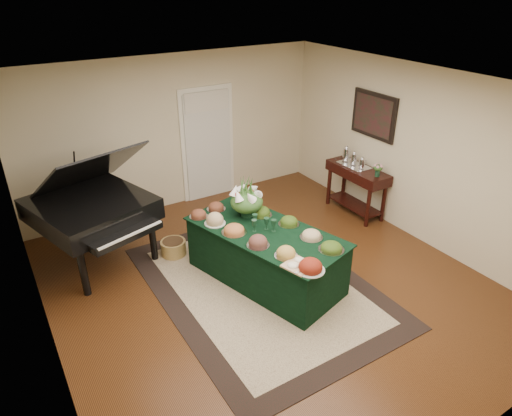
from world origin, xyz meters
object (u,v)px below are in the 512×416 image
buffet_table (265,255)px  grand_piano (92,208)px  floral_centerpiece (247,198)px  mahogany_sideboard (357,178)px

buffet_table → grand_piano: 2.56m
floral_centerpiece → mahogany_sideboard: floral_centerpiece is taller
grand_piano → floral_centerpiece: bearing=-33.3°
floral_centerpiece → grand_piano: size_ratio=0.23×
buffet_table → mahogany_sideboard: bearing=19.6°
buffet_table → mahogany_sideboard: 2.63m
floral_centerpiece → mahogany_sideboard: bearing=8.8°
mahogany_sideboard → grand_piano: bearing=169.1°
buffet_table → floral_centerpiece: size_ratio=5.04×
grand_piano → mahogany_sideboard: 4.40m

